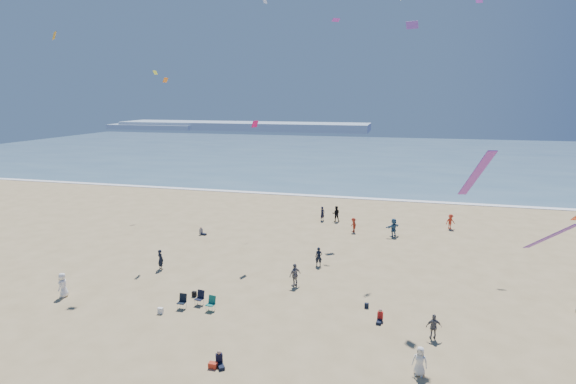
# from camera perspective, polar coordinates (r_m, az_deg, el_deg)

# --- Properties ---
(ocean) EXTENTS (220.00, 100.00, 0.06)m
(ocean) POSITION_cam_1_polar(r_m,az_deg,el_deg) (113.31, 9.97, 4.71)
(ocean) COLOR #476B84
(ocean) RESTS_ON ground
(surf_line) EXTENTS (220.00, 1.20, 0.08)m
(surf_line) POSITION_cam_1_polar(r_m,az_deg,el_deg) (64.23, 6.44, -0.64)
(surf_line) COLOR white
(surf_line) RESTS_ON ground
(headland_far) EXTENTS (110.00, 20.00, 3.20)m
(headland_far) POSITION_cam_1_polar(r_m,az_deg,el_deg) (199.63, -5.83, 8.35)
(headland_far) COLOR #7A8EA8
(headland_far) RESTS_ON ground
(headland_near) EXTENTS (40.00, 14.00, 2.00)m
(headland_near) POSITION_cam_1_polar(r_m,az_deg,el_deg) (212.35, -16.59, 7.97)
(headland_near) COLOR #7A8EA8
(headland_near) RESTS_ON ground
(standing_flyers) EXTENTS (36.54, 37.00, 1.90)m
(standing_flyers) POSITION_cam_1_polar(r_m,az_deg,el_deg) (35.45, 9.90, -9.93)
(standing_flyers) COLOR silver
(standing_flyers) RESTS_ON ground
(seated_group) EXTENTS (19.77, 27.05, 0.84)m
(seated_group) POSITION_cam_1_polar(r_m,az_deg,el_deg) (28.43, -3.80, -16.54)
(seated_group) COLOR white
(seated_group) RESTS_ON ground
(chair_cluster) EXTENTS (2.64, 1.44, 1.00)m
(chair_cluster) POSITION_cam_1_polar(r_m,az_deg,el_deg) (31.70, -11.49, -13.45)
(chair_cluster) COLOR black
(chair_cluster) RESTS_ON ground
(white_tote) EXTENTS (0.35, 0.20, 0.40)m
(white_tote) POSITION_cam_1_polar(r_m,az_deg,el_deg) (31.69, -15.89, -14.29)
(white_tote) COLOR white
(white_tote) RESTS_ON ground
(black_backpack) EXTENTS (0.30, 0.22, 0.38)m
(black_backpack) POSITION_cam_1_polar(r_m,az_deg,el_deg) (33.55, -11.82, -12.56)
(black_backpack) COLOR black
(black_backpack) RESTS_ON ground
(cooler) EXTENTS (0.45, 0.30, 0.30)m
(cooler) POSITION_cam_1_polar(r_m,az_deg,el_deg) (25.62, -9.51, -20.87)
(cooler) COLOR red
(cooler) RESTS_ON ground
(navy_bag) EXTENTS (0.28, 0.18, 0.34)m
(navy_bag) POSITION_cam_1_polar(r_m,az_deg,el_deg) (31.74, 9.95, -14.01)
(navy_bag) COLOR black
(navy_bag) RESTS_ON ground
(kites_aloft) EXTENTS (41.16, 36.53, 26.72)m
(kites_aloft) POSITION_cam_1_polar(r_m,az_deg,el_deg) (30.65, 15.22, 13.06)
(kites_aloft) COLOR #FFA512
(kites_aloft) RESTS_ON ground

